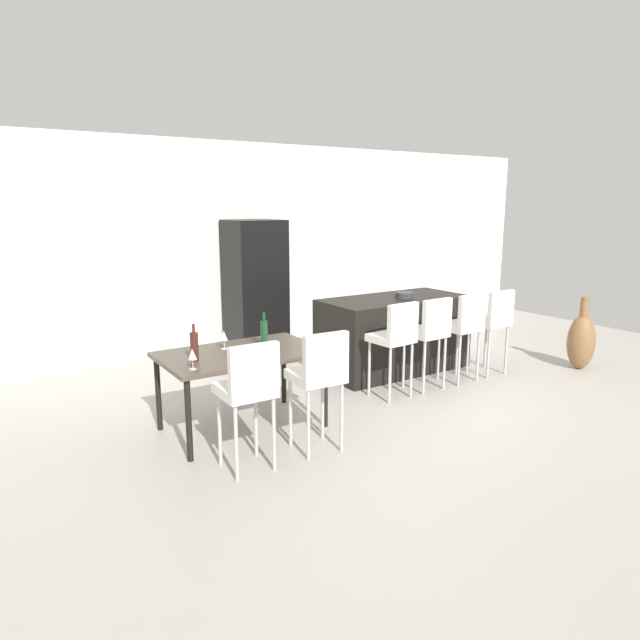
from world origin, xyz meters
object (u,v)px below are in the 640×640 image
at_px(dining_table, 241,358).
at_px(wine_glass_right, 224,336).
at_px(kitchen_island, 393,334).
at_px(fruit_bowl, 404,295).
at_px(refrigerator, 255,287).
at_px(potted_plant, 385,312).
at_px(bar_chair_far, 493,319).
at_px(bar_chair_left, 395,335).
at_px(wine_glass_middle, 192,355).
at_px(wine_bottle_left, 194,346).
at_px(bar_chair_middle, 429,329).
at_px(wine_bottle_inner, 264,333).
at_px(bar_chair_right, 464,323).
at_px(dining_chair_near, 249,386).
at_px(floor_vase, 581,341).
at_px(dining_chair_far, 319,372).

bearing_deg(dining_table, wine_glass_right, 117.50).
relative_size(kitchen_island, fruit_bowl, 8.44).
xyz_separation_m(refrigerator, potted_plant, (2.36, -0.01, -0.62)).
bearing_deg(refrigerator, bar_chair_far, -54.05).
bearing_deg(bar_chair_far, kitchen_island, 136.75).
height_order(bar_chair_left, wine_glass_middle, bar_chair_left).
xyz_separation_m(bar_chair_far, wine_bottle_left, (-3.74, 0.08, 0.17)).
distance_m(bar_chair_middle, wine_bottle_inner, 1.98).
bearing_deg(bar_chair_middle, dining_table, 176.58).
xyz_separation_m(bar_chair_right, wine_bottle_inner, (-2.51, 0.17, 0.17)).
bearing_deg(fruit_bowl, dining_table, -166.51).
distance_m(kitchen_island, bar_chair_left, 1.09).
height_order(dining_table, wine_bottle_left, wine_bottle_left).
height_order(bar_chair_far, fruit_bowl, bar_chair_far).
height_order(bar_chair_right, dining_chair_near, same).
height_order(bar_chair_middle, refrigerator, refrigerator).
xyz_separation_m(kitchen_island, wine_bottle_inner, (-2.15, -0.65, 0.41)).
relative_size(bar_chair_far, dining_chair_near, 1.00).
relative_size(bar_chair_left, wine_bottle_inner, 3.20).
relative_size(bar_chair_right, wine_glass_middle, 6.03).
xyz_separation_m(wine_glass_right, fruit_bowl, (2.59, 0.43, 0.09)).
height_order(bar_chair_left, bar_chair_far, same).
xyz_separation_m(kitchen_island, potted_plant, (1.34, 1.77, -0.16)).
height_order(bar_chair_far, dining_chair_near, same).
relative_size(bar_chair_far, floor_vase, 1.14).
relative_size(kitchen_island, refrigerator, 1.01).
relative_size(dining_chair_near, wine_bottle_inner, 3.20).
bearing_deg(bar_chair_far, fruit_bowl, 136.60).
height_order(wine_bottle_left, potted_plant, wine_bottle_left).
bearing_deg(dining_chair_near, potted_plant, 38.64).
xyz_separation_m(dining_chair_far, fruit_bowl, (2.18, 1.41, 0.26)).
bearing_deg(wine_glass_middle, dining_chair_far, -30.30).
bearing_deg(dining_chair_far, potted_plant, 43.55).
height_order(dining_chair_near, fruit_bowl, dining_chair_near).
xyz_separation_m(dining_table, wine_glass_right, (-0.09, 0.17, 0.19)).
relative_size(bar_chair_middle, dining_chair_near, 1.00).
bearing_deg(kitchen_island, wine_glass_right, -168.46).
xyz_separation_m(bar_chair_middle, refrigerator, (-0.83, 2.59, 0.22)).
bearing_deg(wine_bottle_inner, fruit_bowl, 14.17).
distance_m(dining_table, fruit_bowl, 2.59).
relative_size(dining_chair_far, floor_vase, 1.14).
height_order(dining_chair_far, floor_vase, dining_chair_far).
height_order(bar_chair_far, potted_plant, bar_chair_far).
bearing_deg(dining_chair_near, bar_chair_left, 18.29).
xyz_separation_m(dining_chair_near, dining_chair_far, (0.65, 0.00, 0.00)).
xyz_separation_m(dining_table, wine_glass_middle, (-0.57, -0.29, 0.19)).
bearing_deg(wine_glass_right, bar_chair_far, -5.16).
bearing_deg(floor_vase, wine_glass_right, 170.33).
distance_m(bar_chair_far, dining_table, 3.28).
bearing_deg(wine_glass_right, dining_table, -62.50).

